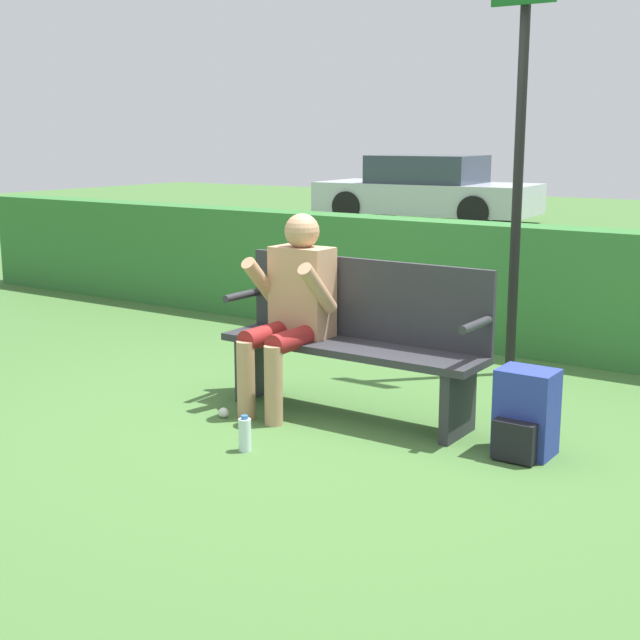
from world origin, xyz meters
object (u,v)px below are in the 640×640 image
object	(u,v)px
water_bottle	(245,434)
parked_car	(427,190)
backpack	(525,415)
person_seated	(293,303)
park_bench	(356,337)
signpost	(519,145)

from	to	relation	value
water_bottle	parked_car	size ratio (longest dim) A/B	0.05
backpack	water_bottle	bearing A→B (deg)	-147.92
person_seated	backpack	world-z (taller)	person_seated
backpack	parked_car	world-z (taller)	parked_car
person_seated	water_bottle	xyz separation A→B (m)	(0.25, -0.79, -0.58)
park_bench	person_seated	bearing A→B (deg)	-160.74
backpack	signpost	size ratio (longest dim) A/B	0.17
person_seated	water_bottle	distance (m)	1.01
signpost	parked_car	xyz separation A→B (m)	(-5.88, 10.02, -1.00)
water_bottle	signpost	xyz separation A→B (m)	(0.57, 2.33, 1.53)
water_bottle	parked_car	world-z (taller)	parked_car
park_bench	backpack	xyz separation A→B (m)	(1.15, -0.12, -0.26)
park_bench	signpost	distance (m)	1.86
park_bench	person_seated	distance (m)	0.44
person_seated	water_bottle	size ratio (longest dim) A/B	6.02
backpack	signpost	world-z (taller)	signpost
park_bench	water_bottle	bearing A→B (deg)	-98.03
water_bottle	signpost	distance (m)	2.84
backpack	water_bottle	world-z (taller)	backpack
backpack	signpost	distance (m)	2.19
park_bench	backpack	bearing A→B (deg)	-6.19
signpost	parked_car	world-z (taller)	signpost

